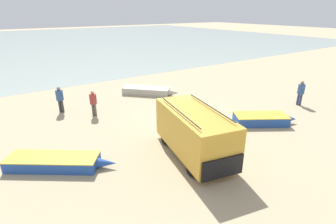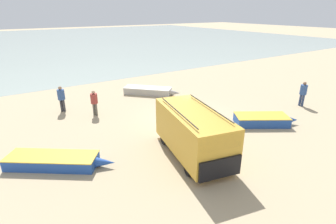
% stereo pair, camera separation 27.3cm
% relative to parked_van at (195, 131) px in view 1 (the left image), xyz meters
% --- Properties ---
extents(ground_plane, '(200.00, 200.00, 0.00)m').
position_rel_parked_van_xyz_m(ground_plane, '(2.47, 3.60, -1.23)').
color(ground_plane, tan).
extents(sea_water, '(120.00, 80.00, 0.01)m').
position_rel_parked_van_xyz_m(sea_water, '(2.47, 55.60, -1.23)').
color(sea_water, '#99A89E').
rests_on(sea_water, ground_plane).
extents(parked_van, '(3.02, 5.26, 2.37)m').
position_rel_parked_van_xyz_m(parked_van, '(0.00, 0.00, 0.00)').
color(parked_van, gold).
rests_on(parked_van, ground_plane).
extents(fishing_rowboat_0, '(4.41, 3.52, 0.52)m').
position_rel_parked_van_xyz_m(fishing_rowboat_0, '(-5.73, 2.58, -0.97)').
color(fishing_rowboat_0, '#234CA3').
rests_on(fishing_rowboat_0, ground_plane).
extents(fishing_rowboat_1, '(3.86, 3.96, 0.57)m').
position_rel_parked_van_xyz_m(fishing_rowboat_1, '(3.07, 9.61, -0.95)').
color(fishing_rowboat_1, '#ADA89E').
rests_on(fishing_rowboat_1, ground_plane).
extents(fishing_rowboat_2, '(3.71, 2.85, 0.58)m').
position_rel_parked_van_xyz_m(fishing_rowboat_2, '(5.85, 0.48, -0.94)').
color(fishing_rowboat_2, '#234CA3').
rests_on(fishing_rowboat_2, ground_plane).
extents(fisherman_0, '(0.47, 0.47, 1.79)m').
position_rel_parked_van_xyz_m(fisherman_0, '(-3.87, 9.44, -0.16)').
color(fisherman_0, '#38383D').
rests_on(fisherman_0, ground_plane).
extents(fisherman_1, '(0.45, 0.45, 1.70)m').
position_rel_parked_van_xyz_m(fisherman_1, '(-2.23, 7.58, -0.21)').
color(fisherman_1, '#5B564C').
rests_on(fisherman_1, ground_plane).
extents(fisherman_2, '(0.47, 0.47, 1.80)m').
position_rel_parked_van_xyz_m(fisherman_2, '(10.91, 1.12, -0.15)').
color(fisherman_2, navy).
rests_on(fisherman_2, ground_plane).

